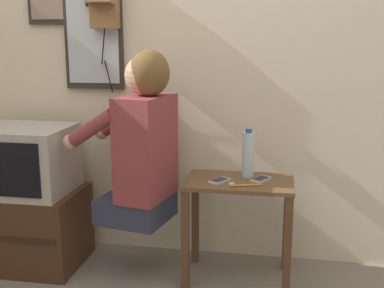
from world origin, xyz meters
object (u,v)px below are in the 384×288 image
(wall_mirror, at_px, (93,29))
(toothbrush, at_px, (244,185))
(water_bottle, at_px, (248,154))
(person, at_px, (142,142))
(cell_phone_held, at_px, (219,181))
(television, at_px, (19,159))
(cell_phone_spare, at_px, (261,179))

(wall_mirror, relative_size, toothbrush, 4.13)
(wall_mirror, xyz_separation_m, water_bottle, (0.96, -0.21, -0.69))
(person, bearing_deg, cell_phone_held, -77.72)
(wall_mirror, bearing_deg, person, -41.73)
(water_bottle, bearing_deg, television, -174.62)
(cell_phone_spare, xyz_separation_m, water_bottle, (-0.08, 0.07, 0.12))
(person, height_order, cell_phone_held, person)
(cell_phone_held, xyz_separation_m, water_bottle, (0.14, 0.13, 0.12))
(cell_phone_held, bearing_deg, toothbrush, 7.77)
(cell_phone_held, bearing_deg, water_bottle, 74.26)
(person, bearing_deg, toothbrush, -83.97)
(person, relative_size, cell_phone_held, 6.95)
(television, height_order, cell_phone_held, television)
(person, distance_m, wall_mirror, 0.80)
(wall_mirror, relative_size, water_bottle, 2.65)
(cell_phone_spare, height_order, water_bottle, water_bottle)
(cell_phone_spare, distance_m, water_bottle, 0.16)
(wall_mirror, bearing_deg, toothbrush, -22.93)
(cell_phone_spare, xyz_separation_m, toothbrush, (-0.09, -0.13, 0.00))
(cell_phone_spare, bearing_deg, television, -147.94)
(person, relative_size, water_bottle, 3.49)
(person, xyz_separation_m, cell_phone_spare, (0.65, 0.07, -0.20))
(person, relative_size, toothbrush, 5.44)
(television, relative_size, cell_phone_held, 4.38)
(cell_phone_held, xyz_separation_m, toothbrush, (0.13, -0.06, 0.00))
(television, bearing_deg, cell_phone_held, -0.34)
(television, bearing_deg, wall_mirror, 42.82)
(television, height_order, water_bottle, water_bottle)
(cell_phone_spare, relative_size, toothbrush, 0.79)
(television, distance_m, water_bottle, 1.33)
(cell_phone_held, bearing_deg, cell_phone_spare, 48.41)
(cell_phone_held, xyz_separation_m, cell_phone_spare, (0.22, 0.07, 0.00))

